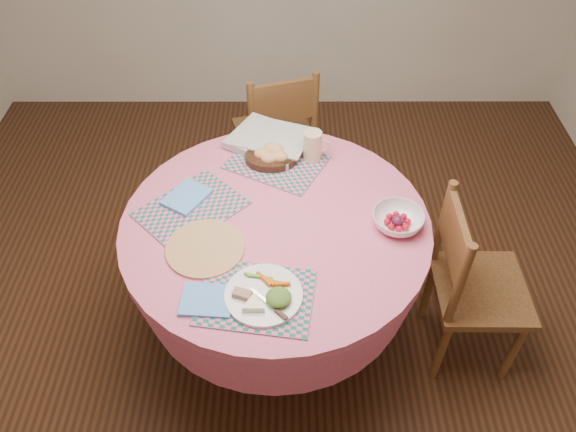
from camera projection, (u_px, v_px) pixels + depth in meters
name	position (u px, v px, depth m)	size (l,w,h in m)	color
ground	(278.00, 328.00, 2.76)	(4.00, 4.00, 0.00)	#331C0F
dining_table	(276.00, 254.00, 2.37)	(1.24, 1.24, 0.75)	#CD5F73
chair_right	(471.00, 283.00, 2.38)	(0.39, 0.41, 0.88)	brown
chair_back	(278.00, 133.00, 3.12)	(0.51, 0.50, 0.89)	brown
placemat_front	(256.00, 297.00, 1.96)	(0.40, 0.30, 0.01)	#126659
placemat_left	(191.00, 209.00, 2.28)	(0.40, 0.30, 0.01)	#126659
placemat_back	(277.00, 162.00, 2.49)	(0.40, 0.30, 0.01)	#126659
wicker_trivet	(205.00, 248.00, 2.12)	(0.30, 0.30, 0.01)	#AA8249
napkin_near	(207.00, 300.00, 1.95)	(0.18, 0.14, 0.01)	#5B98EB
napkin_far	(187.00, 197.00, 2.31)	(0.18, 0.14, 0.01)	#5B98EB
dinner_plate	(266.00, 295.00, 1.95)	(0.27, 0.27, 0.05)	white
bread_bowl	(271.00, 155.00, 2.47)	(0.23, 0.23, 0.08)	black
latte_mug	(313.00, 146.00, 2.46)	(0.12, 0.08, 0.14)	beige
fruit_bowl	(398.00, 220.00, 2.19)	(0.23, 0.23, 0.06)	white
newspaper_stack	(270.00, 140.00, 2.57)	(0.43, 0.40, 0.04)	silver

